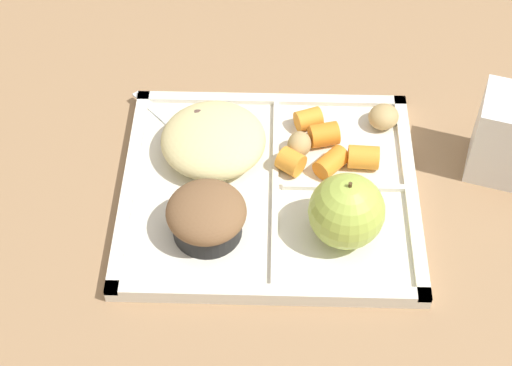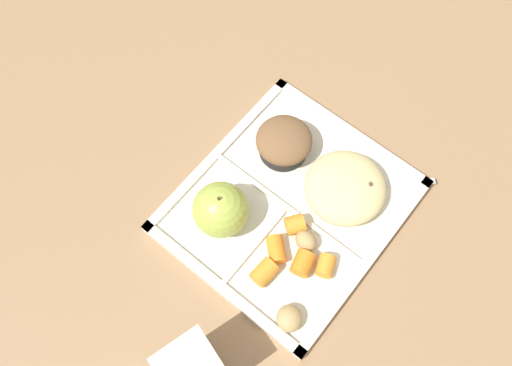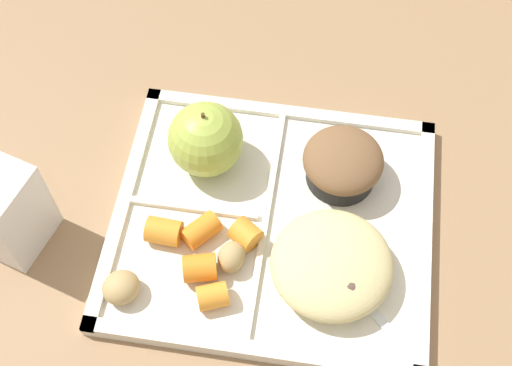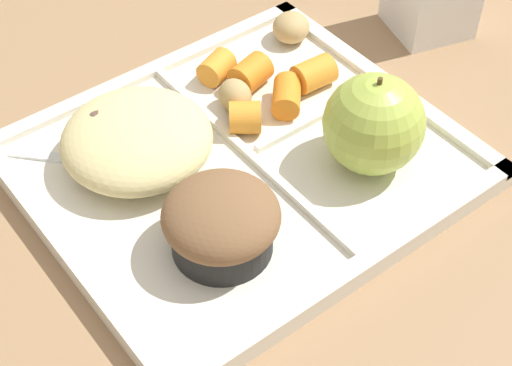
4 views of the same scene
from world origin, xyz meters
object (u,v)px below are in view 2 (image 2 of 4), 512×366
object	(u,v)px
green_apple	(221,210)
plastic_fork	(369,185)
lunch_tray	(289,207)
bran_muffin	(284,142)

from	to	relation	value
green_apple	plastic_fork	world-z (taller)	green_apple
green_apple	plastic_fork	distance (m)	0.21
lunch_tray	bran_muffin	xyz separation A→B (m)	(0.06, 0.06, 0.03)
lunch_tray	green_apple	bearing A→B (deg)	141.48
plastic_fork	green_apple	bearing A→B (deg)	142.95
green_apple	plastic_fork	xyz separation A→B (m)	(0.17, -0.13, -0.04)
bran_muffin	plastic_fork	distance (m)	0.13
lunch_tray	bran_muffin	distance (m)	0.09
lunch_tray	green_apple	distance (m)	0.10
lunch_tray	plastic_fork	size ratio (longest dim) A/B	2.37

